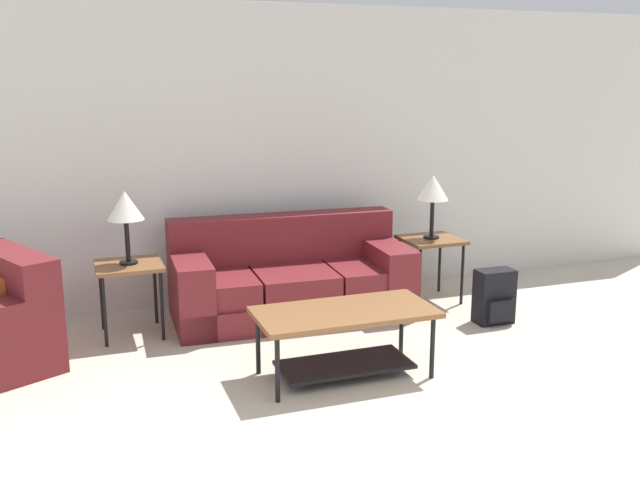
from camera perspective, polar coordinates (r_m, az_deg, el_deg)
name	(u,v)px	position (r m, az deg, el deg)	size (l,w,h in m)	color
wall_back	(288,154)	(6.44, -2.61, 6.89)	(8.87, 0.06, 2.60)	silver
couch	(290,281)	(6.02, -2.41, -3.28)	(1.99, 0.95, 0.82)	maroon
coffee_table	(345,327)	(4.79, 1.99, -6.99)	(1.20, 0.59, 0.47)	brown
side_table_left	(129,272)	(5.69, -15.02, -2.45)	(0.50, 0.49, 0.58)	brown
side_table_right	(431,245)	(6.43, 8.87, -0.40)	(0.50, 0.49, 0.58)	brown
table_lamp_left	(125,207)	(5.58, -15.32, 2.53)	(0.28, 0.28, 0.56)	black
table_lamp_right	(433,189)	(6.33, 9.03, 4.03)	(0.28, 0.28, 0.56)	black
backpack	(494,297)	(6.01, 13.79, -4.47)	(0.31, 0.26, 0.45)	black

